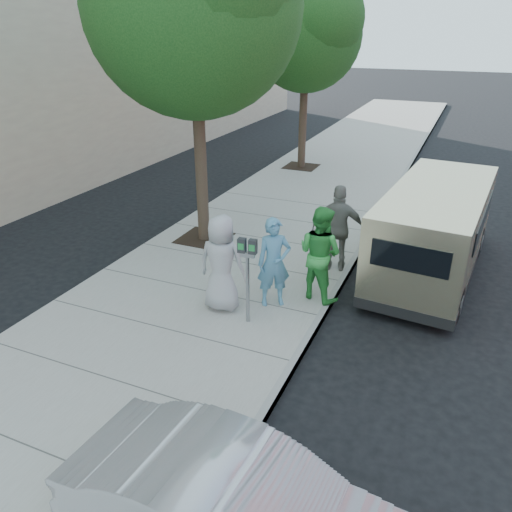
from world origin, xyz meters
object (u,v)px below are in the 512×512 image
parking_meter (247,263)px  person_striped_polo (338,229)px  person_gray_shirt (222,263)px  person_officer (274,263)px  van (435,229)px  tree_far (308,29)px  person_green_shirt (320,253)px

parking_meter → person_striped_polo: person_striped_polo is taller
person_gray_shirt → person_striped_polo: bearing=-125.8°
parking_meter → person_striped_polo: (0.89, 2.73, -0.22)m
person_officer → person_striped_polo: 2.07m
van → person_striped_polo: size_ratio=2.88×
person_gray_shirt → van: bearing=-139.2°
tree_far → person_striped_polo: (3.44, -7.97, -3.79)m
person_officer → van: bearing=15.9°
parking_meter → van: (2.77, 3.64, -0.27)m
person_gray_shirt → person_striped_polo: 2.89m
van → person_officer: 3.85m
parking_meter → person_green_shirt: size_ratio=0.86×
tree_far → person_striped_polo: tree_far is taller
van → person_striped_polo: (-1.88, -0.91, 0.05)m
tree_far → person_striped_polo: bearing=-66.7°
tree_far → person_green_shirt: (3.43, -9.32, -3.80)m
person_gray_shirt → person_striped_polo: (1.53, 2.46, 0.02)m
parking_meter → person_officer: size_ratio=0.93×
tree_far → person_officer: size_ratio=3.75×
person_officer → person_striped_polo: person_striped_polo is taller
person_green_shirt → tree_far: bearing=-50.1°
person_gray_shirt → person_striped_polo: size_ratio=0.98×
person_green_shirt → person_officer: bearing=59.9°
person_officer → person_gray_shirt: size_ratio=0.94×
tree_far → person_gray_shirt: size_ratio=3.52×
tree_far → person_gray_shirt: tree_far is taller
tree_far → person_gray_shirt: bearing=-79.6°
person_striped_polo → person_officer: bearing=57.4°
tree_far → parking_meter: size_ratio=4.02×
person_officer → person_green_shirt: person_green_shirt is taller
tree_far → van: size_ratio=1.19×
tree_far → person_striped_polo: size_ratio=3.43×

